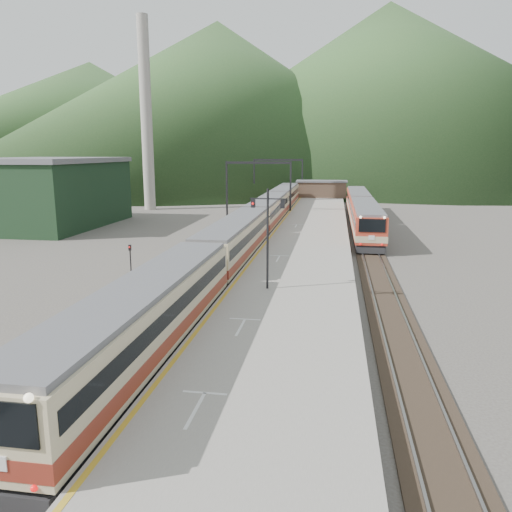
% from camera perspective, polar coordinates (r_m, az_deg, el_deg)
% --- Properties ---
extents(ground, '(400.00, 400.00, 0.00)m').
position_cam_1_polar(ground, '(20.62, -15.87, -15.54)').
color(ground, '#47423D').
rests_on(ground, ground).
extents(track_main, '(2.60, 200.00, 0.23)m').
position_cam_1_polar(track_main, '(57.83, 0.80, 2.61)').
color(track_main, black).
rests_on(track_main, ground).
extents(track_far, '(2.60, 200.00, 0.23)m').
position_cam_1_polar(track_far, '(58.74, -4.04, 2.73)').
color(track_far, black).
rests_on(track_far, ground).
extents(track_second, '(2.60, 200.00, 0.23)m').
position_cam_1_polar(track_second, '(57.36, 12.26, 2.27)').
color(track_second, black).
rests_on(track_second, ground).
extents(platform, '(8.00, 100.00, 1.00)m').
position_cam_1_polar(platform, '(55.28, 6.27, 2.57)').
color(platform, gray).
rests_on(platform, ground).
extents(gantry_near, '(9.55, 0.25, 8.00)m').
position_cam_1_polar(gantry_near, '(72.44, 0.27, 8.87)').
color(gantry_near, black).
rests_on(gantry_near, ground).
extents(gantry_far, '(9.55, 0.25, 8.00)m').
position_cam_1_polar(gantry_far, '(97.20, 2.53, 9.61)').
color(gantry_far, black).
rests_on(gantry_far, ground).
extents(warehouse, '(14.50, 20.50, 8.60)m').
position_cam_1_polar(warehouse, '(68.94, -22.81, 6.74)').
color(warehouse, black).
rests_on(warehouse, ground).
extents(smokestack, '(1.80, 1.80, 30.00)m').
position_cam_1_polar(smokestack, '(84.28, -12.43, 15.42)').
color(smokestack, '#9E998E').
rests_on(smokestack, ground).
extents(station_shed, '(9.40, 4.40, 3.10)m').
position_cam_1_polar(station_shed, '(94.78, 7.51, 7.64)').
color(station_shed, '#4C382A').
rests_on(station_shed, platform).
extents(hill_a, '(180.00, 180.00, 60.00)m').
position_cam_1_polar(hill_a, '(213.04, -4.31, 17.36)').
color(hill_a, '#294D24').
rests_on(hill_a, ground).
extents(hill_b, '(220.00, 220.00, 75.00)m').
position_cam_1_polar(hill_b, '(249.08, 14.69, 17.95)').
color(hill_b, '#294D24').
rests_on(hill_b, ground).
extents(hill_d, '(200.00, 200.00, 55.00)m').
position_cam_1_polar(hill_d, '(287.30, -18.15, 14.88)').
color(hill_d, '#294D24').
rests_on(hill_d, ground).
extents(main_train, '(2.98, 81.60, 3.64)m').
position_cam_1_polar(main_train, '(51.92, -0.10, 3.77)').
color(main_train, tan).
rests_on(main_train, track_main).
extents(second_train, '(2.88, 39.27, 3.52)m').
position_cam_1_polar(second_train, '(65.59, 11.93, 5.15)').
color(second_train, '#B53724').
rests_on(second_train, track_second).
extents(signal_mast, '(2.20, 0.27, 6.17)m').
position_cam_1_polar(signal_mast, '(30.29, 1.34, 3.21)').
color(signal_mast, black).
rests_on(signal_mast, platform).
extents(short_signal_a, '(0.25, 0.21, 2.27)m').
position_cam_1_polar(short_signal_a, '(27.56, -15.70, -5.20)').
color(short_signal_a, black).
rests_on(short_signal_a, ground).
extents(short_signal_b, '(0.25, 0.21, 2.27)m').
position_cam_1_polar(short_signal_b, '(51.69, -2.52, 3.07)').
color(short_signal_b, black).
rests_on(short_signal_b, ground).
extents(short_signal_c, '(0.25, 0.21, 2.27)m').
position_cam_1_polar(short_signal_c, '(39.94, -14.18, 0.11)').
color(short_signal_c, black).
rests_on(short_signal_c, ground).
extents(worker, '(0.70, 0.66, 1.61)m').
position_cam_1_polar(worker, '(28.61, -18.39, -6.13)').
color(worker, '#1C222E').
rests_on(worker, ground).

